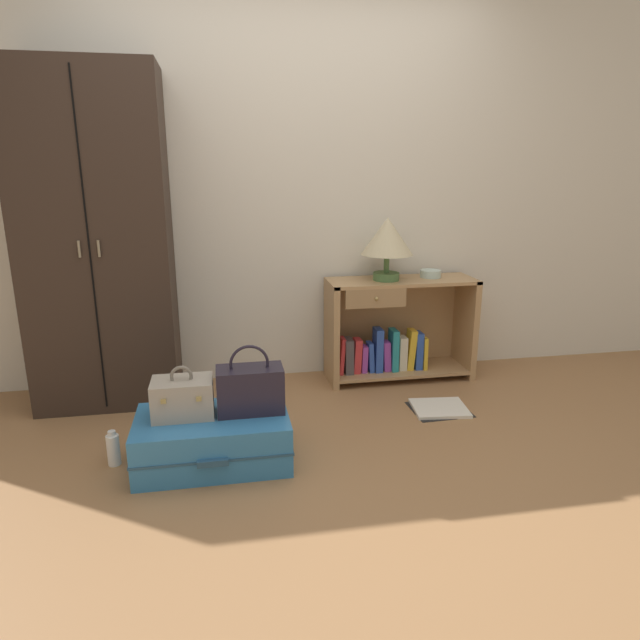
{
  "coord_description": "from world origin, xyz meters",
  "views": [
    {
      "loc": [
        -0.47,
        -2.18,
        1.4
      ],
      "look_at": [
        0.08,
        0.83,
        0.55
      ],
      "focal_mm": 31.15,
      "sensor_mm": 36.0,
      "label": 1
    }
  ],
  "objects_px": {
    "wardrobe": "(98,243)",
    "bookshelf": "(395,331)",
    "table_lamp": "(387,238)",
    "bottle": "(113,449)",
    "train_case": "(183,397)",
    "open_book_on_floor": "(439,408)",
    "bowl": "(431,274)",
    "handbag": "(250,389)",
    "suitcase_large": "(213,439)"
  },
  "relations": [
    {
      "from": "table_lamp",
      "to": "handbag",
      "type": "height_order",
      "value": "table_lamp"
    },
    {
      "from": "bookshelf",
      "to": "bottle",
      "type": "height_order",
      "value": "bookshelf"
    },
    {
      "from": "wardrobe",
      "to": "suitcase_large",
      "type": "distance_m",
      "value": 1.37
    },
    {
      "from": "wardrobe",
      "to": "train_case",
      "type": "bearing_deg",
      "value": -60.59
    },
    {
      "from": "wardrobe",
      "to": "table_lamp",
      "type": "relative_size",
      "value": 4.8
    },
    {
      "from": "wardrobe",
      "to": "suitcase_large",
      "type": "relative_size",
      "value": 2.64
    },
    {
      "from": "bowl",
      "to": "bottle",
      "type": "distance_m",
      "value": 2.22
    },
    {
      "from": "bowl",
      "to": "open_book_on_floor",
      "type": "height_order",
      "value": "bowl"
    },
    {
      "from": "open_book_on_floor",
      "to": "suitcase_large",
      "type": "bearing_deg",
      "value": -164.35
    },
    {
      "from": "bowl",
      "to": "train_case",
      "type": "bearing_deg",
      "value": -149.59
    },
    {
      "from": "bowl",
      "to": "train_case",
      "type": "xyz_separation_m",
      "value": [
        -1.59,
        -0.93,
        -0.37
      ]
    },
    {
      "from": "suitcase_large",
      "to": "train_case",
      "type": "distance_m",
      "value": 0.25
    },
    {
      "from": "bookshelf",
      "to": "train_case",
      "type": "bearing_deg",
      "value": -145.82
    },
    {
      "from": "bookshelf",
      "to": "handbag",
      "type": "relative_size",
      "value": 2.89
    },
    {
      "from": "wardrobe",
      "to": "train_case",
      "type": "xyz_separation_m",
      "value": [
        0.48,
        -0.86,
        -0.63
      ]
    },
    {
      "from": "wardrobe",
      "to": "bookshelf",
      "type": "bearing_deg",
      "value": 1.78
    },
    {
      "from": "open_book_on_floor",
      "to": "handbag",
      "type": "bearing_deg",
      "value": -162.96
    },
    {
      "from": "wardrobe",
      "to": "table_lamp",
      "type": "xyz_separation_m",
      "value": [
        1.75,
        0.04,
        -0.02
      ]
    },
    {
      "from": "wardrobe",
      "to": "suitcase_large",
      "type": "height_order",
      "value": "wardrobe"
    },
    {
      "from": "wardrobe",
      "to": "bottle",
      "type": "relative_size",
      "value": 10.95
    },
    {
      "from": "bookshelf",
      "to": "suitcase_large",
      "type": "relative_size",
      "value": 1.33
    },
    {
      "from": "bottle",
      "to": "train_case",
      "type": "bearing_deg",
      "value": -4.93
    },
    {
      "from": "wardrobe",
      "to": "bottle",
      "type": "height_order",
      "value": "wardrobe"
    },
    {
      "from": "table_lamp",
      "to": "bowl",
      "type": "distance_m",
      "value": 0.41
    },
    {
      "from": "wardrobe",
      "to": "open_book_on_floor",
      "type": "xyz_separation_m",
      "value": [
        1.93,
        -0.52,
        -0.96
      ]
    },
    {
      "from": "wardrobe",
      "to": "open_book_on_floor",
      "type": "distance_m",
      "value": 2.22
    },
    {
      "from": "wardrobe",
      "to": "train_case",
      "type": "height_order",
      "value": "wardrobe"
    },
    {
      "from": "table_lamp",
      "to": "bowl",
      "type": "bearing_deg",
      "value": 6.78
    },
    {
      "from": "suitcase_large",
      "to": "bottle",
      "type": "xyz_separation_m",
      "value": [
        -0.48,
        0.06,
        -0.04
      ]
    },
    {
      "from": "bookshelf",
      "to": "bowl",
      "type": "xyz_separation_m",
      "value": [
        0.24,
        0.02,
        0.38
      ]
    },
    {
      "from": "table_lamp",
      "to": "open_book_on_floor",
      "type": "xyz_separation_m",
      "value": [
        0.18,
        -0.56,
        -0.95
      ]
    },
    {
      "from": "wardrobe",
      "to": "bookshelf",
      "type": "relative_size",
      "value": 1.98
    },
    {
      "from": "bookshelf",
      "to": "table_lamp",
      "type": "distance_m",
      "value": 0.64
    },
    {
      "from": "table_lamp",
      "to": "train_case",
      "type": "distance_m",
      "value": 1.67
    },
    {
      "from": "handbag",
      "to": "open_book_on_floor",
      "type": "relative_size",
      "value": 0.99
    },
    {
      "from": "handbag",
      "to": "bookshelf",
      "type": "bearing_deg",
      "value": 41.99
    },
    {
      "from": "open_book_on_floor",
      "to": "bookshelf",
      "type": "bearing_deg",
      "value": 100.35
    },
    {
      "from": "table_lamp",
      "to": "open_book_on_floor",
      "type": "relative_size",
      "value": 1.18
    },
    {
      "from": "handbag",
      "to": "bottle",
      "type": "bearing_deg",
      "value": 176.62
    },
    {
      "from": "wardrobe",
      "to": "bottle",
      "type": "distance_m",
      "value": 1.22
    },
    {
      "from": "table_lamp",
      "to": "open_book_on_floor",
      "type": "distance_m",
      "value": 1.11
    },
    {
      "from": "suitcase_large",
      "to": "train_case",
      "type": "bearing_deg",
      "value": 165.93
    },
    {
      "from": "bottle",
      "to": "open_book_on_floor",
      "type": "distance_m",
      "value": 1.82
    },
    {
      "from": "train_case",
      "to": "bottle",
      "type": "bearing_deg",
      "value": 175.07
    },
    {
      "from": "handbag",
      "to": "wardrobe",
      "type": "bearing_deg",
      "value": 132.81
    },
    {
      "from": "wardrobe",
      "to": "bookshelf",
      "type": "xyz_separation_m",
      "value": [
        1.83,
        0.06,
        -0.65
      ]
    },
    {
      "from": "bowl",
      "to": "train_case",
      "type": "distance_m",
      "value": 1.88
    },
    {
      "from": "bookshelf",
      "to": "open_book_on_floor",
      "type": "xyz_separation_m",
      "value": [
        0.11,
        -0.58,
        -0.32
      ]
    },
    {
      "from": "bookshelf",
      "to": "open_book_on_floor",
      "type": "bearing_deg",
      "value": -79.65
    },
    {
      "from": "bowl",
      "to": "bottle",
      "type": "bearing_deg",
      "value": -154.98
    }
  ]
}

